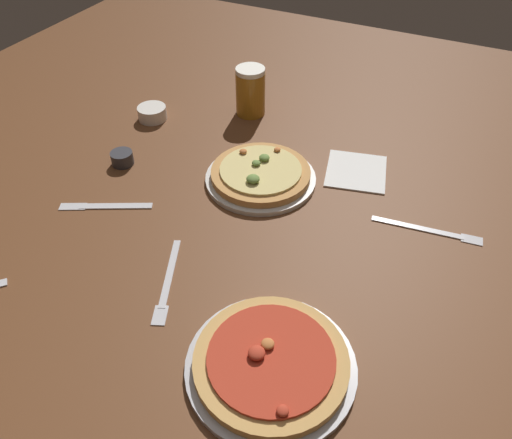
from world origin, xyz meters
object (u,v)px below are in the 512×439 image
Objects in this scene: beer_mug_dark at (251,91)px; knife_right at (105,206)px; pizza_plate_far at (261,175)px; fork_left at (429,230)px; fork_spare at (168,282)px; ramekin_sauce at (152,113)px; pizza_plate_near at (271,363)px; ramekin_butter at (122,158)px; napkin_folded at (356,170)px.

beer_mug_dark reaches higher than knife_right.
fork_left is at bearing -0.15° from pizza_plate_far.
beer_mug_dark reaches higher than pizza_plate_far.
ramekin_sauce is at bearing 127.19° from fork_spare.
beer_mug_dark is 0.67× the size of fork_spare.
fork_left is 1.14× the size of fork_spare.
knife_right is (-0.11, -0.52, -0.06)m from beer_mug_dark.
knife_right is at bearing -71.62° from ramekin_sauce.
pizza_plate_near is 1.39× the size of fork_spare.
fork_spare is at bearing -139.19° from fork_left.
pizza_plate_near is 1.07× the size of pizza_plate_far.
ramekin_butter is at bearing -165.43° from pizza_plate_far.
knife_right is (-0.68, -0.24, -0.00)m from fork_left.
ramekin_sauce is at bearing 162.69° from pizza_plate_far.
ramekin_butter is 0.75m from fork_left.
beer_mug_dark is (-0.40, 0.73, 0.05)m from pizza_plate_near.
ramekin_sauce is (-0.23, -0.15, -0.05)m from beer_mug_dark.
pizza_plate_far is 3.32× the size of ramekin_sauce.
beer_mug_dark is at bearing 158.19° from napkin_folded.
pizza_plate_far is at bearing -17.31° from ramekin_sauce.
ramekin_sauce reaches higher than fork_spare.
pizza_plate_near is 0.68m from ramekin_butter.
napkin_folded is at bearing 38.45° from knife_right.
ramekin_butter is 0.27× the size of fork_spare.
pizza_plate_far is at bearing 14.57° from ramekin_butter.
knife_right is at bearing -138.77° from pizza_plate_far.
knife_right is at bearing -102.29° from beer_mug_dark.
ramekin_butter is at bearing -173.28° from fork_left.
pizza_plate_far is 0.24m from napkin_folded.
fork_left is at bearing 69.43° from pizza_plate_near.
pizza_plate_near is 5.16× the size of ramekin_butter.
pizza_plate_near is 1.85× the size of napkin_folded.
ramekin_sauce is (-0.40, 0.12, 0.00)m from pizza_plate_far.
ramekin_butter is 0.36× the size of napkin_folded.
pizza_plate_near is 3.55× the size of ramekin_sauce.
pizza_plate_far is 1.30× the size of fork_spare.
beer_mug_dark is 0.41m from ramekin_butter.
pizza_plate_near is 1.22× the size of fork_left.
ramekin_sauce is 0.38m from knife_right.
pizza_plate_far is 0.37m from knife_right.
beer_mug_dark is at bearing 118.51° from pizza_plate_near.
beer_mug_dark reaches higher than fork_left.
ramekin_sauce is at bearing 171.12° from fork_left.
napkin_folded is 0.25m from fork_left.
napkin_folded is 0.78× the size of knife_right.
pizza_plate_far is 1.14× the size of fork_left.
pizza_plate_near is 0.59m from napkin_folded.
pizza_plate_far is (-0.23, 0.45, 0.00)m from pizza_plate_near.
pizza_plate_near is 0.55m from knife_right.
pizza_plate_far reaches higher than napkin_folded.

